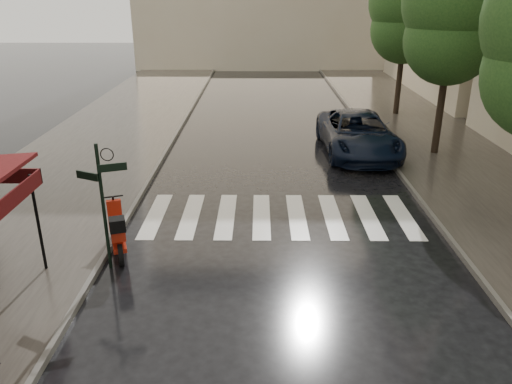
{
  "coord_description": "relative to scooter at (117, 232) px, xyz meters",
  "views": [
    {
      "loc": [
        2.38,
        -7.47,
        6.18
      ],
      "look_at": [
        2.3,
        4.41,
        1.4
      ],
      "focal_mm": 35.0,
      "sensor_mm": 36.0,
      "label": 1
    }
  ],
  "objects": [
    {
      "name": "tree_mid",
      "position": [
        10.67,
        8.3,
        4.99
      ],
      "size": [
        3.8,
        3.8,
        8.34
      ],
      "color": "black",
      "rests_on": "sidewalk_far"
    },
    {
      "name": "parked_car",
      "position": [
        7.56,
        8.57,
        0.23
      ],
      "size": [
        2.89,
        6.01,
        1.65
      ],
      "primitive_type": "imported",
      "rotation": [
        0.0,
        0.0,
        0.03
      ],
      "color": "black",
      "rests_on": "ground"
    },
    {
      "name": "ground",
      "position": [
        1.17,
        -3.7,
        -0.6
      ],
      "size": [
        120.0,
        120.0,
        0.0
      ],
      "primitive_type": "plane",
      "color": "black",
      "rests_on": "ground"
    },
    {
      "name": "sidewalk_far",
      "position": [
        11.42,
        8.3,
        -0.54
      ],
      "size": [
        5.5,
        60.0,
        0.12
      ],
      "primitive_type": "cube",
      "color": "#38332D",
      "rests_on": "ground"
    },
    {
      "name": "curb_far",
      "position": [
        8.62,
        8.3,
        -0.52
      ],
      "size": [
        0.12,
        60.0,
        0.16
      ],
      "primitive_type": "cube",
      "color": "#595651",
      "rests_on": "ground"
    },
    {
      "name": "tree_far",
      "position": [
        10.87,
        15.3,
        4.86
      ],
      "size": [
        3.8,
        3.8,
        8.16
      ],
      "color": "black",
      "rests_on": "sidewalk_far"
    },
    {
      "name": "crosswalk",
      "position": [
        4.14,
        2.3,
        -0.59
      ],
      "size": [
        7.85,
        3.2,
        0.01
      ],
      "color": "silver",
      "rests_on": "ground"
    },
    {
      "name": "sidewalk_near",
      "position": [
        -3.33,
        8.3,
        -0.54
      ],
      "size": [
        6.0,
        60.0,
        0.12
      ],
      "primitive_type": "cube",
      "color": "#38332D",
      "rests_on": "ground"
    },
    {
      "name": "curb_near",
      "position": [
        -0.28,
        8.3,
        -0.52
      ],
      "size": [
        0.12,
        60.0,
        0.16
      ],
      "primitive_type": "cube",
      "color": "#595651",
      "rests_on": "ground"
    },
    {
      "name": "scooter",
      "position": [
        0.0,
        0.0,
        0.0
      ],
      "size": [
        0.91,
        1.89,
        1.29
      ],
      "rotation": [
        0.0,
        0.0,
        0.33
      ],
      "color": "black",
      "rests_on": "ground"
    },
    {
      "name": "signpost",
      "position": [
        -0.03,
        -0.7,
        1.23
      ],
      "size": [
        1.17,
        0.29,
        3.1
      ],
      "color": "black",
      "rests_on": "ground"
    }
  ]
}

